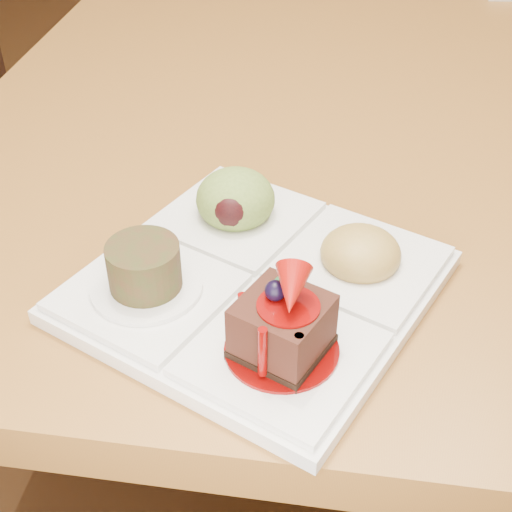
# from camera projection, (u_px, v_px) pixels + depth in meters

# --- Properties ---
(ground) EXTENTS (6.00, 6.00, 0.00)m
(ground) POSITION_uv_depth(u_px,v_px,m) (370.00, 335.00, 1.57)
(ground) COLOR #502C17
(dining_table) EXTENTS (1.00, 1.80, 0.75)m
(dining_table) POSITION_uv_depth(u_px,v_px,m) (411.00, 31.00, 1.15)
(dining_table) COLOR brown
(dining_table) RESTS_ON ground
(sampler_plate) EXTENTS (0.31, 0.31, 0.09)m
(sampler_plate) POSITION_uv_depth(u_px,v_px,m) (256.00, 270.00, 0.53)
(sampler_plate) COLOR white
(sampler_plate) RESTS_ON dining_table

